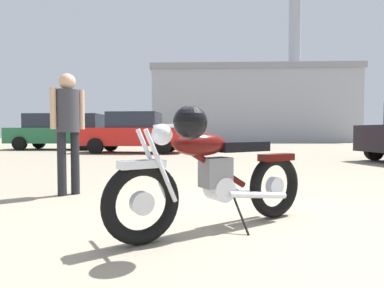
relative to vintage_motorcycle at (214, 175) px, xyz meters
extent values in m
plane|color=gray|center=(0.32, 0.33, -0.49)|extent=(80.00, 80.00, 0.00)
torus|color=black|center=(-0.59, -0.32, -0.17)|extent=(0.61, 0.42, 0.64)
cylinder|color=silver|center=(-0.59, -0.32, -0.17)|extent=(0.20, 0.16, 0.18)
torus|color=black|center=(0.65, 0.41, -0.17)|extent=(0.61, 0.42, 0.64)
cylinder|color=silver|center=(0.65, 0.41, -0.17)|extent=(0.20, 0.16, 0.18)
cube|color=silver|center=(-0.59, -0.32, 0.13)|extent=(0.38, 0.29, 0.06)
cube|color=#4C0C0A|center=(0.67, 0.42, 0.12)|extent=(0.41, 0.32, 0.07)
cylinder|color=silver|center=(-0.44, -0.32, 0.11)|extent=(0.26, 0.18, 0.58)
cylinder|color=silver|center=(-0.52, -0.19, 0.11)|extent=(0.26, 0.18, 0.58)
sphere|color=silver|center=(-0.44, -0.23, 0.35)|extent=(0.17, 0.17, 0.17)
cylinder|color=silver|center=(-0.37, -0.19, 0.42)|extent=(0.34, 0.55, 0.03)
sphere|color=black|center=(-0.22, -0.45, 0.44)|extent=(0.25, 0.25, 0.25)
cylinder|color=#4C0C0A|center=(-0.02, 0.02, 0.09)|extent=(0.68, 0.43, 0.47)
ellipsoid|color=#4C0C0A|center=(-0.12, -0.04, 0.27)|extent=(0.56, 0.45, 0.20)
cube|color=black|center=(0.27, 0.19, 0.24)|extent=(0.57, 0.45, 0.09)
cube|color=slate|center=(0.02, 0.04, 0.02)|extent=(0.32, 0.29, 0.26)
cylinder|color=silver|center=(0.05, 0.06, -0.13)|extent=(0.29, 0.28, 0.22)
cylinder|color=silver|center=(0.43, 0.17, -0.21)|extent=(0.64, 0.41, 0.14)
cylinder|color=silver|center=(0.33, 0.34, -0.21)|extent=(0.64, 0.41, 0.14)
cylinder|color=black|center=(0.22, -0.04, -0.33)|extent=(0.14, 0.21, 0.33)
cylinder|color=black|center=(-1.78, 1.68, -0.06)|extent=(0.12, 0.12, 0.86)
cylinder|color=black|center=(-1.92, 1.57, -0.06)|extent=(0.12, 0.12, 0.86)
cylinder|color=#333338|center=(-1.85, 1.63, 0.66)|extent=(0.30, 0.30, 0.58)
cylinder|color=tan|center=(-1.70, 1.74, 0.69)|extent=(0.08, 0.08, 0.55)
cylinder|color=tan|center=(-2.00, 1.51, 0.69)|extent=(0.08, 0.08, 0.55)
sphere|color=tan|center=(-1.85, 1.63, 1.06)|extent=(0.22, 0.22, 0.22)
cylinder|color=black|center=(5.57, 6.76, -0.19)|extent=(0.62, 0.30, 0.60)
cylinder|color=black|center=(-7.95, 12.16, -0.17)|extent=(0.65, 0.24, 0.64)
cylinder|color=black|center=(-7.86, 13.91, -0.17)|extent=(0.65, 0.24, 0.64)
cylinder|color=black|center=(-4.96, 12.00, -0.17)|extent=(0.65, 0.24, 0.64)
cylinder|color=black|center=(-4.86, 13.76, -0.17)|extent=(0.65, 0.24, 0.64)
cube|color=#23663D|center=(-6.41, 12.96, 0.20)|extent=(4.79, 2.00, 0.74)
cube|color=#232833|center=(-6.11, 12.94, 0.91)|extent=(3.58, 1.78, 0.68)
cylinder|color=black|center=(-3.74, 9.71, -0.18)|extent=(0.64, 0.27, 0.62)
cylinder|color=black|center=(-3.54, 11.42, -0.18)|extent=(0.64, 0.27, 0.62)
cylinder|color=black|center=(-1.06, 9.38, -0.18)|extent=(0.64, 0.27, 0.62)
cylinder|color=black|center=(-0.86, 11.09, -0.18)|extent=(0.64, 0.27, 0.62)
cube|color=red|center=(-2.30, 10.40, 0.18)|extent=(4.38, 2.21, 0.72)
cube|color=#232833|center=(-2.30, 10.40, 0.86)|extent=(2.17, 1.79, 0.64)
cube|color=#9EA0A8|center=(5.93, 27.38, 2.51)|extent=(17.69, 10.23, 6.01)
cube|color=gray|center=(5.93, 27.38, 5.77)|extent=(18.01, 10.55, 0.50)
cylinder|color=#9EA0A8|center=(10.21, 27.11, 9.15)|extent=(1.10, 1.10, 7.27)
camera|label=1|loc=(-0.26, -2.72, 0.38)|focal=29.46mm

